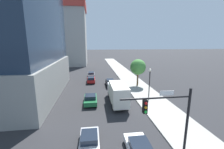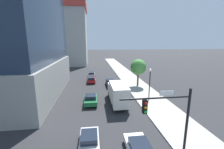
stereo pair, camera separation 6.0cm
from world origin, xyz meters
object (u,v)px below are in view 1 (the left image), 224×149
(street_tree, at_px, (138,67))
(box_truck, at_px, (118,93))
(street_lamp, at_px, (150,79))
(car_gray, at_px, (91,75))
(car_green, at_px, (91,99))
(car_black, at_px, (110,83))
(car_red, at_px, (91,80))
(traffic_light_pole, at_px, (168,113))
(car_silver, at_px, (89,141))
(construction_building, at_px, (70,31))

(street_tree, height_order, box_truck, street_tree)
(street_lamp, xyz_separation_m, car_gray, (-9.54, 18.52, -2.87))
(car_green, bearing_deg, car_black, 66.11)
(street_lamp, height_order, box_truck, street_lamp)
(street_lamp, bearing_deg, street_tree, 85.86)
(street_tree, relative_size, car_red, 1.44)
(street_lamp, bearing_deg, car_black, 119.42)
(traffic_light_pole, height_order, car_black, traffic_light_pole)
(car_red, relative_size, car_green, 0.96)
(street_tree, relative_size, car_silver, 1.42)
(street_lamp, distance_m, street_tree, 8.43)
(car_silver, bearing_deg, car_green, 90.00)
(car_red, height_order, car_black, car_red)
(car_gray, xyz_separation_m, box_truck, (4.22, -19.13, 1.08))
(street_tree, bearing_deg, car_gray, 135.04)
(car_green, bearing_deg, traffic_light_pole, -63.68)
(box_truck, bearing_deg, car_silver, -113.46)
(car_red, bearing_deg, car_gray, 90.00)
(car_black, bearing_deg, car_silver, -102.04)
(car_gray, distance_m, box_truck, 19.62)
(car_silver, bearing_deg, box_truck, 66.54)
(car_green, bearing_deg, car_gray, 90.00)
(box_truck, bearing_deg, construction_building, 105.99)
(car_gray, bearing_deg, construction_building, 108.55)
(street_tree, distance_m, car_red, 11.61)
(car_red, bearing_deg, street_lamp, -53.26)
(car_gray, height_order, box_truck, box_truck)
(street_lamp, relative_size, car_silver, 1.28)
(traffic_light_pole, bearing_deg, street_lamp, 74.75)
(street_lamp, bearing_deg, car_silver, -132.75)
(car_silver, height_order, car_gray, car_gray)
(construction_building, distance_m, street_lamp, 49.10)
(street_tree, relative_size, box_truck, 0.74)
(traffic_light_pole, distance_m, street_lamp, 12.95)
(car_red, relative_size, car_silver, 0.99)
(street_lamp, distance_m, car_gray, 21.03)
(construction_building, distance_m, car_gray, 30.36)
(car_red, xyz_separation_m, car_gray, (0.00, 5.74, 0.02))
(box_truck, bearing_deg, street_lamp, 6.54)
(box_truck, bearing_deg, street_tree, 56.59)
(street_tree, distance_m, car_black, 6.98)
(car_black, height_order, box_truck, box_truck)
(car_green, bearing_deg, car_red, 90.00)
(car_green, bearing_deg, car_silver, -90.00)
(street_tree, bearing_deg, construction_building, 117.61)
(street_lamp, xyz_separation_m, car_silver, (-9.54, -10.32, -2.92))
(car_red, relative_size, box_truck, 0.51)
(car_black, distance_m, box_truck, 10.11)
(car_silver, xyz_separation_m, car_black, (4.22, 19.77, 0.04))
(street_lamp, bearing_deg, traffic_light_pole, -105.25)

